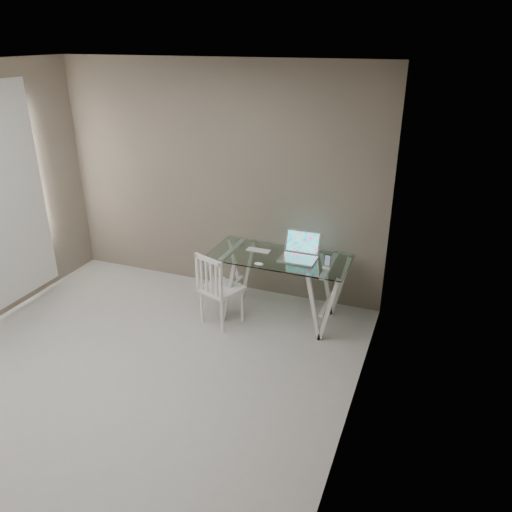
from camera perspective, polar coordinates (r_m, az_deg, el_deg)
The scene contains 7 objects.
room at distance 4.05m, azimuth -18.87°, elevation 5.46°, with size 4.50×4.52×2.71m.
desk at distance 5.49m, azimuth 2.59°, elevation -3.49°, with size 1.50×0.70×0.75m.
chair at distance 5.32m, azimuth -4.50°, elevation -3.52°, with size 0.49×0.49×0.84m.
laptop at distance 5.30m, azimuth 5.04°, elevation 0.48°, with size 0.38×0.35×0.26m.
keyboard at distance 5.46m, azimuth 0.27°, elevation 0.65°, with size 0.28×0.12×0.01m, color silver.
mouse at distance 5.11m, azimuth 0.32°, elevation -0.91°, with size 0.10×0.06×0.03m, color white.
phone_dock at distance 5.10m, azimuth 8.13°, elevation -0.94°, with size 0.07×0.07×0.14m.
Camera 1 is at (2.46, -2.91, 2.92)m, focal length 35.00 mm.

